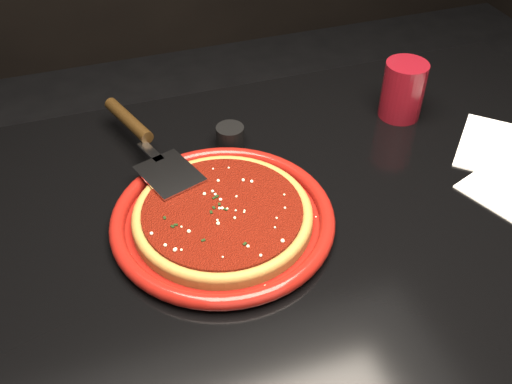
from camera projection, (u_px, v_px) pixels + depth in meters
table at (285, 372)px, 1.06m from camera, size 1.20×0.80×0.75m
plate at (223, 219)px, 0.81m from camera, size 0.41×0.41×0.02m
pizza_crust at (223, 217)px, 0.81m from camera, size 0.32×0.32×0.01m
pizza_crust_rim at (223, 213)px, 0.80m from camera, size 0.32×0.32×0.02m
pizza_sauce at (222, 211)px, 0.80m from camera, size 0.29×0.29×0.01m
parmesan_dusting at (222, 208)px, 0.80m from camera, size 0.22×0.22×0.01m
basil_flecks at (222, 208)px, 0.80m from camera, size 0.20×0.20×0.00m
pizza_server at (148, 142)px, 0.90m from camera, size 0.19×0.33×0.02m
cup at (403, 90)px, 0.99m from camera, size 0.08×0.08×0.10m
napkin_b at (507, 150)px, 0.95m from camera, size 0.22×0.22×0.00m
ramekin at (230, 136)px, 0.95m from camera, size 0.06×0.06×0.04m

